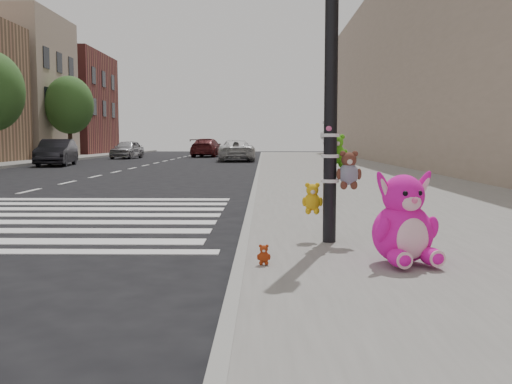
# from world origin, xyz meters

# --- Properties ---
(ground) EXTENTS (120.00, 120.00, 0.00)m
(ground) POSITION_xyz_m (0.00, 0.00, 0.00)
(ground) COLOR black
(ground) RESTS_ON ground
(sidewalk_near) EXTENTS (7.00, 80.00, 0.14)m
(sidewalk_near) POSITION_xyz_m (5.00, 10.00, 0.07)
(sidewalk_near) COLOR slate
(sidewalk_near) RESTS_ON ground
(curb_edge) EXTENTS (0.12, 80.00, 0.15)m
(curb_edge) POSITION_xyz_m (1.55, 10.00, 0.07)
(curb_edge) COLOR gray
(curb_edge) RESTS_ON ground
(bld_far_d) EXTENTS (6.00, 8.00, 10.00)m
(bld_far_d) POSITION_xyz_m (-15.50, 35.00, 5.00)
(bld_far_d) COLOR tan
(bld_far_d) RESTS_ON ground
(bld_far_e) EXTENTS (6.00, 10.00, 9.00)m
(bld_far_e) POSITION_xyz_m (-15.50, 46.00, 4.50)
(bld_far_e) COLOR brown
(bld_far_e) RESTS_ON ground
(bld_near) EXTENTS (5.00, 60.00, 10.00)m
(bld_near) POSITION_xyz_m (10.50, 20.00, 5.00)
(bld_near) COLOR tan
(bld_near) RESTS_ON ground
(signal_pole) EXTENTS (0.71, 0.50, 4.00)m
(signal_pole) POSITION_xyz_m (2.63, 1.81, 1.74)
(signal_pole) COLOR black
(signal_pole) RESTS_ON sidewalk_near
(tree_far_c) EXTENTS (3.20, 3.20, 5.44)m
(tree_far_c) POSITION_xyz_m (-11.20, 33.00, 3.65)
(tree_far_c) COLOR #382619
(tree_far_c) RESTS_ON sidewalk_far
(pink_bunny) EXTENTS (0.73, 0.81, 0.96)m
(pink_bunny) POSITION_xyz_m (3.21, 0.57, 0.53)
(pink_bunny) COLOR #EF14AB
(pink_bunny) RESTS_ON sidewalk_near
(red_teddy) EXTENTS (0.14, 0.10, 0.21)m
(red_teddy) POSITION_xyz_m (1.80, 0.50, 0.24)
(red_teddy) COLOR #9E300F
(red_teddy) RESTS_ON sidewalk_near
(car_dark_far) EXTENTS (2.09, 4.42, 1.40)m
(car_dark_far) POSITION_xyz_m (-9.06, 24.55, 0.70)
(car_dark_far) COLOR black
(car_dark_far) RESTS_ON ground
(car_white_near) EXTENTS (2.59, 4.97, 1.34)m
(car_white_near) POSITION_xyz_m (0.00, 31.01, 0.67)
(car_white_near) COLOR silver
(car_white_near) RESTS_ON ground
(car_maroon_near) EXTENTS (2.51, 5.11, 1.43)m
(car_maroon_near) POSITION_xyz_m (-2.68, 39.81, 0.72)
(car_maroon_near) COLOR #58191B
(car_maroon_near) RESTS_ON ground
(car_silver_deep) EXTENTS (1.95, 4.02, 1.32)m
(car_silver_deep) POSITION_xyz_m (-8.04, 35.71, 0.66)
(car_silver_deep) COLOR #AFAEB3
(car_silver_deep) RESTS_ON ground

